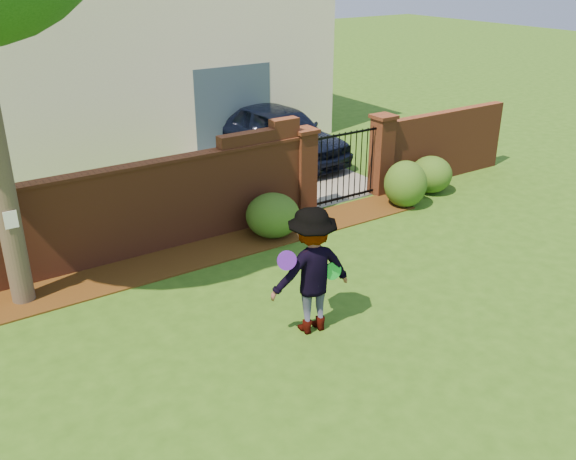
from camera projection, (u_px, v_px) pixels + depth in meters
ground at (325, 328)px, 9.51m from camera, size 80.00×80.00×0.01m
mulch_bed at (175, 261)px, 11.56m from camera, size 11.10×1.08×0.03m
brick_wall at (101, 216)px, 11.16m from camera, size 8.70×0.31×2.16m
brick_wall_return at (442, 145)px, 15.57m from camera, size 4.00×0.25×1.70m
pillar_left at (304, 171)px, 13.39m from camera, size 0.50×0.50×1.88m
pillar_right at (382, 154)px, 14.51m from camera, size 0.50×0.50×1.88m
iron_gate at (344, 167)px, 13.99m from camera, size 1.78×0.03×1.60m
driveway at (253, 159)px, 17.38m from camera, size 3.20×8.00×0.01m
house at (103, 32)px, 17.88m from camera, size 12.40×6.40×6.30m
car at (287, 135)px, 16.82m from camera, size 2.21×4.57×1.51m
paper_notice at (11, 220)px, 9.51m from camera, size 0.20×0.01×0.28m
shrub_left at (273, 215)px, 12.45m from camera, size 1.08×1.08×0.89m
shrub_middle at (405, 184)px, 13.92m from camera, size 0.95×0.95×1.05m
shrub_right at (431, 174)px, 14.80m from camera, size 0.98×0.98×0.87m
man at (313, 272)px, 9.08m from camera, size 1.35×0.89×1.95m
frisbee_purple at (287, 260)px, 8.65m from camera, size 0.29×0.16×0.28m
frisbee_green at (333, 271)px, 9.10m from camera, size 0.28×0.10×0.27m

